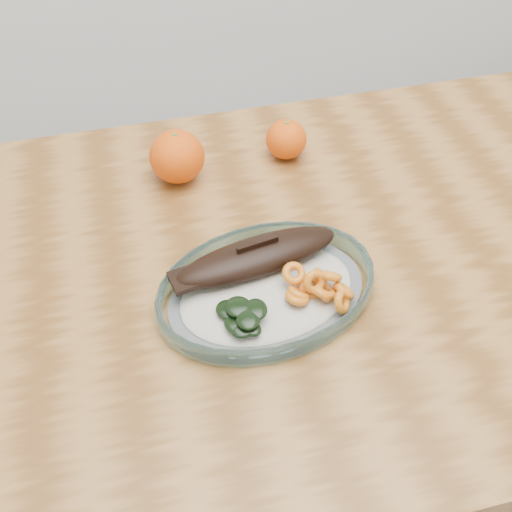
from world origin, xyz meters
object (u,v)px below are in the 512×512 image
plated_meal (267,286)px  orange_right (286,139)px  orange_left (177,157)px  dining_table (328,296)px

plated_meal → orange_right: size_ratio=9.25×
orange_left → orange_right: 0.19m
orange_right → dining_table: bearing=-89.1°
dining_table → plated_meal: plated_meal is taller
dining_table → orange_left: 0.33m
plated_meal → orange_left: (-0.07, 0.28, 0.03)m
orange_left → orange_right: orange_left is taller
dining_table → plated_meal: size_ratio=1.89×
dining_table → plated_meal: (-0.12, -0.06, 0.12)m
dining_table → orange_left: (-0.19, 0.22, 0.14)m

